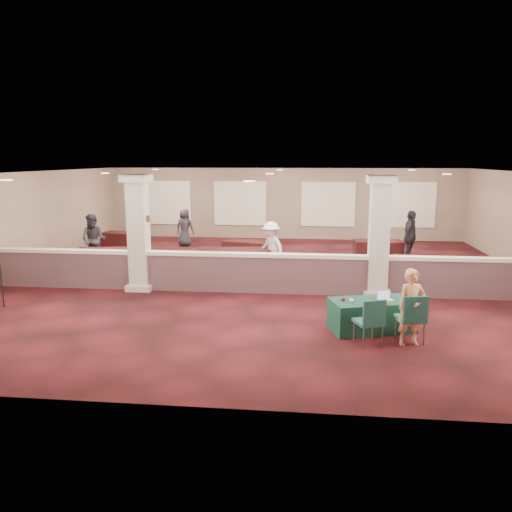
# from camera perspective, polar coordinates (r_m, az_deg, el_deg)

# --- Properties ---
(ground) EXTENTS (16.00, 16.00, 0.00)m
(ground) POSITION_cam_1_polar(r_m,az_deg,el_deg) (15.17, 1.52, -2.72)
(ground) COLOR #4C1318
(ground) RESTS_ON ground
(wall_back) EXTENTS (16.00, 0.04, 3.20)m
(wall_back) POSITION_cam_1_polar(r_m,az_deg,el_deg) (22.80, 3.18, 5.99)
(wall_back) COLOR #7B6955
(wall_back) RESTS_ON ground
(wall_front) EXTENTS (16.00, 0.04, 3.20)m
(wall_front) POSITION_cam_1_polar(r_m,az_deg,el_deg) (7.08, -3.70, -5.50)
(wall_front) COLOR #7B6955
(wall_front) RESTS_ON ground
(wall_left) EXTENTS (0.04, 16.00, 3.20)m
(wall_left) POSITION_cam_1_polar(r_m,az_deg,el_deg) (17.43, -25.72, 3.34)
(wall_left) COLOR #7B6955
(wall_left) RESTS_ON ground
(ceiling) EXTENTS (16.00, 16.00, 0.02)m
(ceiling) POSITION_cam_1_polar(r_m,az_deg,el_deg) (14.74, 1.58, 9.45)
(ceiling) COLOR white
(ceiling) RESTS_ON wall_back
(partition_wall) EXTENTS (15.60, 0.28, 1.10)m
(partition_wall) POSITION_cam_1_polar(r_m,az_deg,el_deg) (13.58, 1.01, -1.90)
(partition_wall) COLOR brown
(partition_wall) RESTS_ON ground
(column_left) EXTENTS (0.72, 0.72, 3.20)m
(column_left) POSITION_cam_1_polar(r_m,az_deg,el_deg) (14.13, -13.27, 2.72)
(column_left) COLOR beige
(column_left) RESTS_ON ground
(column_right) EXTENTS (0.72, 0.72, 3.20)m
(column_right) POSITION_cam_1_polar(r_m,az_deg,el_deg) (13.46, 13.87, 2.29)
(column_right) COLOR beige
(column_right) RESTS_ON ground
(sconce_left) EXTENTS (0.12, 0.12, 0.18)m
(sconce_left) POSITION_cam_1_polar(r_m,az_deg,el_deg) (14.18, -14.41, 4.18)
(sconce_left) COLOR brown
(sconce_left) RESTS_ON column_left
(sconce_right) EXTENTS (0.12, 0.12, 0.18)m
(sconce_right) POSITION_cam_1_polar(r_m,az_deg,el_deg) (13.99, -12.25, 4.19)
(sconce_right) COLOR brown
(sconce_right) RESTS_ON column_left
(near_table) EXTENTS (1.90, 1.32, 0.66)m
(near_table) POSITION_cam_1_polar(r_m,az_deg,el_deg) (10.99, 13.09, -6.61)
(near_table) COLOR #0F3A2D
(near_table) RESTS_ON ground
(conf_chair_main) EXTENTS (0.59, 0.60, 1.01)m
(conf_chair_main) POSITION_cam_1_polar(r_m,az_deg,el_deg) (10.32, 17.45, -6.45)
(conf_chair_main) COLOR #1C5249
(conf_chair_main) RESTS_ON ground
(conf_chair_side) EXTENTS (0.63, 0.64, 0.98)m
(conf_chair_side) POSITION_cam_1_polar(r_m,az_deg,el_deg) (9.95, 12.99, -6.99)
(conf_chair_side) COLOR #1C5249
(conf_chair_side) RESTS_ON ground
(woman) EXTENTS (0.63, 0.50, 1.53)m
(woman) POSITION_cam_1_polar(r_m,az_deg,el_deg) (10.24, 17.33, -5.62)
(woman) COLOR #EEA767
(woman) RESTS_ON ground
(far_table_front_left) EXTENTS (2.06, 1.26, 0.78)m
(far_table_front_left) POSITION_cam_1_polar(r_m,az_deg,el_deg) (16.61, -16.68, -0.59)
(far_table_front_left) COLOR black
(far_table_front_left) RESTS_ON ground
(far_table_front_center) EXTENTS (1.87, 1.09, 0.72)m
(far_table_front_center) POSITION_cam_1_polar(r_m,az_deg,el_deg) (16.29, -1.44, -0.46)
(far_table_front_center) COLOR black
(far_table_front_center) RESTS_ON ground
(far_table_front_right) EXTENTS (1.90, 1.28, 0.70)m
(far_table_front_right) POSITION_cam_1_polar(r_m,az_deg,el_deg) (15.70, 18.40, -1.50)
(far_table_front_right) COLOR black
(far_table_front_right) RESTS_ON ground
(far_table_back_left) EXTENTS (1.76, 1.08, 0.67)m
(far_table_back_left) POSITION_cam_1_polar(r_m,az_deg,el_deg) (21.05, -14.92, 1.73)
(far_table_back_left) COLOR black
(far_table_back_left) RESTS_ON ground
(far_table_back_center) EXTENTS (1.75, 1.15, 0.65)m
(far_table_back_center) POSITION_cam_1_polar(r_m,az_deg,el_deg) (18.33, -1.17, 0.73)
(far_table_back_center) COLOR black
(far_table_back_center) RESTS_ON ground
(far_table_back_right) EXTENTS (1.75, 0.95, 0.69)m
(far_table_back_right) POSITION_cam_1_polar(r_m,az_deg,el_deg) (18.70, 13.76, 0.68)
(far_table_back_right) COLOR black
(far_table_back_right) RESTS_ON ground
(attendee_a) EXTENTS (0.88, 0.52, 1.77)m
(attendee_a) POSITION_cam_1_polar(r_m,az_deg,el_deg) (17.84, -18.06, 1.73)
(attendee_a) COLOR black
(attendee_a) RESTS_ON ground
(attendee_b) EXTENTS (1.08, 1.07, 1.63)m
(attendee_b) POSITION_cam_1_polar(r_m,az_deg,el_deg) (16.09, 1.74, 1.05)
(attendee_b) COLOR white
(attendee_b) RESTS_ON ground
(attendee_c) EXTENTS (0.96, 1.21, 1.86)m
(attendee_c) POSITION_cam_1_polar(r_m,az_deg,el_deg) (18.16, 17.20, 2.07)
(attendee_c) COLOR black
(attendee_c) RESTS_ON ground
(attendee_d) EXTENTS (0.84, 0.55, 1.57)m
(attendee_d) POSITION_cam_1_polar(r_m,az_deg,el_deg) (21.08, -8.15, 3.24)
(attendee_d) COLOR black
(attendee_d) RESTS_ON ground
(laptop_base) EXTENTS (0.35, 0.29, 0.02)m
(laptop_base) POSITION_cam_1_polar(r_m,az_deg,el_deg) (10.97, 14.57, -4.87)
(laptop_base) COLOR silver
(laptop_base) RESTS_ON near_table
(laptop_screen) EXTENTS (0.29, 0.10, 0.20)m
(laptop_screen) POSITION_cam_1_polar(r_m,az_deg,el_deg) (11.03, 14.37, -4.18)
(laptop_screen) COLOR silver
(laptop_screen) RESTS_ON near_table
(screen_glow) EXTENTS (0.26, 0.08, 0.17)m
(screen_glow) POSITION_cam_1_polar(r_m,az_deg,el_deg) (11.03, 14.38, -4.26)
(screen_glow) COLOR silver
(screen_glow) RESTS_ON near_table
(knitting) EXTENTS (0.43, 0.37, 0.03)m
(knitting) POSITION_cam_1_polar(r_m,az_deg,el_deg) (10.71, 13.88, -5.18)
(knitting) COLOR #BA5B1D
(knitting) RESTS_ON near_table
(yarn_cream) EXTENTS (0.10, 0.10, 0.10)m
(yarn_cream) POSITION_cam_1_polar(r_m,az_deg,el_deg) (10.62, 10.89, -5.00)
(yarn_cream) COLOR beige
(yarn_cream) RESTS_ON near_table
(yarn_red) EXTENTS (0.09, 0.09, 0.09)m
(yarn_red) POSITION_cam_1_polar(r_m,az_deg,el_deg) (10.69, 9.94, -4.87)
(yarn_red) COLOR maroon
(yarn_red) RESTS_ON near_table
(yarn_grey) EXTENTS (0.09, 0.09, 0.09)m
(yarn_grey) POSITION_cam_1_polar(r_m,az_deg,el_deg) (10.83, 10.95, -4.70)
(yarn_grey) COLOR #454549
(yarn_grey) RESTS_ON near_table
(scissors) EXTENTS (0.11, 0.06, 0.01)m
(scissors) POSITION_cam_1_polar(r_m,az_deg,el_deg) (10.92, 16.56, -5.05)
(scissors) COLOR red
(scissors) RESTS_ON near_table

